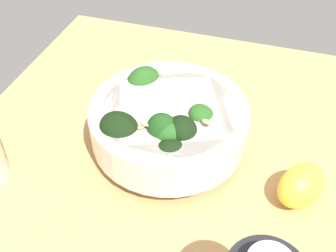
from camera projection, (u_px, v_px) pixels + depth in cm
name	position (u px, v px, depth cm)	size (l,w,h in cm)	color
ground_plane	(178.00, 158.00, 56.82)	(59.67, 59.67, 4.14)	tan
bowl_of_broccoli	(166.00, 125.00, 52.20)	(20.41, 20.55, 9.56)	silver
lemon_wedge	(301.00, 185.00, 47.45)	(6.66, 4.48, 4.96)	yellow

